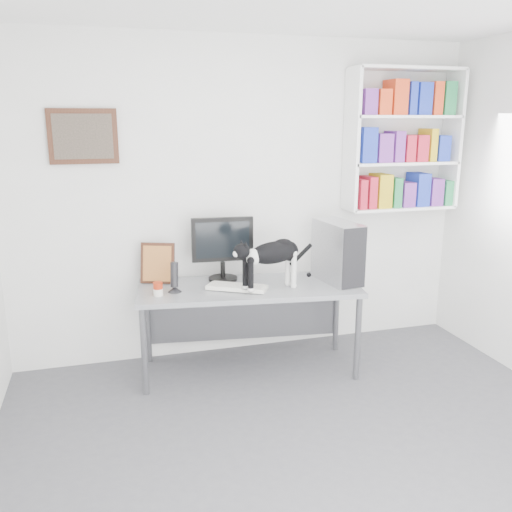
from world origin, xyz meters
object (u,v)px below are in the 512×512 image
(soup_can, at_px, (158,289))
(cat, at_px, (272,265))
(speaker, at_px, (174,277))
(pc_tower, at_px, (338,252))
(monitor, at_px, (223,248))
(leaning_print, at_px, (158,262))
(bookshelf, at_px, (403,140))
(keyboard, at_px, (237,287))
(desk, at_px, (249,329))

(soup_can, xyz_separation_m, cat, (0.87, -0.11, 0.15))
(speaker, distance_m, soup_can, 0.16)
(pc_tower, bearing_deg, soup_can, 172.76)
(monitor, xyz_separation_m, leaning_print, (-0.53, 0.07, -0.10))
(bookshelf, bearing_deg, keyboard, -166.36)
(monitor, xyz_separation_m, cat, (0.30, -0.38, -0.07))
(soup_can, distance_m, cat, 0.89)
(desk, xyz_separation_m, speaker, (-0.59, 0.01, 0.49))
(bookshelf, xyz_separation_m, keyboard, (-1.62, -0.39, -1.10))
(pc_tower, xyz_separation_m, cat, (-0.59, -0.10, -0.05))
(pc_tower, bearing_deg, speaker, 170.23)
(bookshelf, height_order, leaning_print, bookshelf)
(keyboard, distance_m, soup_can, 0.61)
(monitor, relative_size, keyboard, 1.16)
(monitor, height_order, pc_tower, monitor)
(desk, distance_m, cat, 0.61)
(bookshelf, xyz_separation_m, pc_tower, (-0.77, -0.39, -0.87))
(bookshelf, bearing_deg, soup_can, -170.30)
(monitor, distance_m, keyboard, 0.38)
(pc_tower, bearing_deg, cat, -177.58)
(desk, bearing_deg, leaning_print, 164.58)
(bookshelf, xyz_separation_m, monitor, (-1.67, -0.11, -0.85))
(bookshelf, bearing_deg, desk, -167.62)
(bookshelf, relative_size, keyboard, 2.66)
(bookshelf, height_order, desk, bookshelf)
(pc_tower, relative_size, leaning_print, 1.44)
(monitor, bearing_deg, cat, -46.55)
(monitor, xyz_separation_m, soup_can, (-0.56, -0.27, -0.22))
(keyboard, height_order, pc_tower, pc_tower)
(soup_can, relative_size, cat, 0.16)
(bookshelf, bearing_deg, cat, -160.35)
(keyboard, xyz_separation_m, leaning_print, (-0.58, 0.35, 0.15))
(monitor, bearing_deg, speaker, -148.71)
(speaker, bearing_deg, bookshelf, 29.27)
(speaker, height_order, leaning_print, leaning_print)
(bookshelf, relative_size, monitor, 2.30)
(leaning_print, relative_size, soup_can, 3.24)
(desk, xyz_separation_m, keyboard, (-0.11, -0.06, 0.38))
(bookshelf, xyz_separation_m, desk, (-1.51, -0.33, -1.48))
(bookshelf, relative_size, desk, 0.71)
(desk, relative_size, pc_tower, 3.55)
(keyboard, height_order, speaker, speaker)
(pc_tower, distance_m, speaker, 1.34)
(speaker, relative_size, leaning_print, 0.72)
(leaning_print, bearing_deg, desk, -1.88)
(speaker, xyz_separation_m, soup_can, (-0.13, -0.06, -0.07))
(keyboard, xyz_separation_m, speaker, (-0.48, 0.07, 0.11))
(cat, bearing_deg, soup_can, 155.49)
(desk, distance_m, leaning_print, 0.92)
(speaker, bearing_deg, cat, 7.92)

